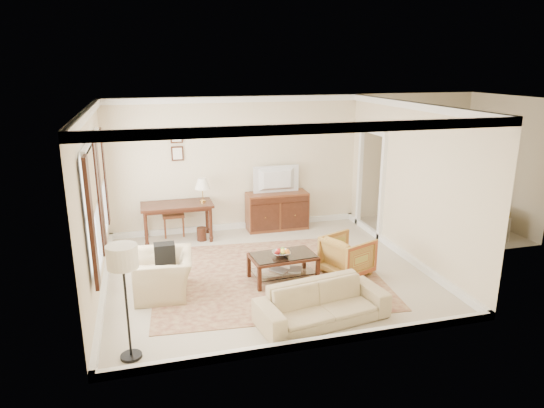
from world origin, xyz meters
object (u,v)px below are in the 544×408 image
coffee_table (283,260)px  striped_armchair (347,253)px  sideboard (277,211)px  writing_desk (177,209)px  sofa (322,297)px  tv (277,171)px  club_armchair (164,268)px

coffee_table → striped_armchair: 1.16m
striped_armchair → sideboard: bearing=-10.7°
writing_desk → sofa: bearing=-66.5°
sideboard → writing_desk: bearing=-175.5°
writing_desk → coffee_table: bearing=-57.5°
tv → sofa: 4.19m
writing_desk → striped_armchair: size_ratio=1.92×
tv → striped_armchair: size_ratio=1.29×
tv → club_armchair: bearing=44.9°
club_armchair → sofa: bearing=60.5°
sideboard → sofa: sideboard is taller
sideboard → coffee_table: 2.69m
writing_desk → sideboard: bearing=4.5°
club_armchair → striped_armchair: bearing=94.4°
coffee_table → club_armchair: 1.96m
striped_armchair → sofa: bearing=122.8°
coffee_table → striped_armchair: (1.16, -0.05, 0.02)m
striped_armchair → writing_desk: bearing=25.7°
coffee_table → striped_armchair: bearing=-2.3°
writing_desk → sideboard: (2.19, 0.17, -0.27)m
writing_desk → tv: 2.28m
writing_desk → club_armchair: (-0.41, -2.44, -0.24)m
coffee_table → sideboard: bearing=76.3°
writing_desk → coffee_table: (1.55, -2.44, -0.33)m
sofa → sideboard: bearing=74.1°
sideboard → striped_armchair: size_ratio=1.79×
tv → striped_armchair: (0.52, -2.64, -0.94)m
writing_desk → tv: size_ratio=1.50×
striped_armchair → sofa: (-1.01, -1.42, -0.01)m
club_armchair → writing_desk: bearing=175.7°
sideboard → club_armchair: bearing=-134.9°
striped_armchair → club_armchair: 3.12m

